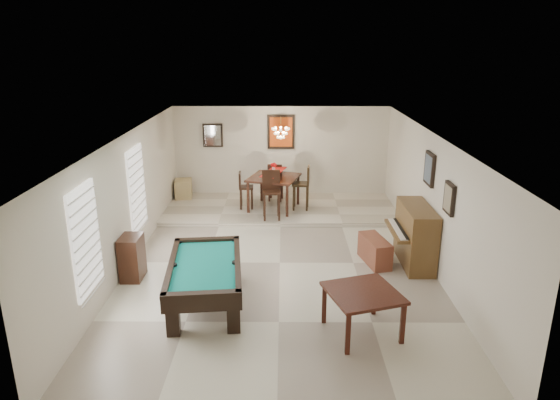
{
  "coord_description": "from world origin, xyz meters",
  "views": [
    {
      "loc": [
        0.07,
        -9.28,
        4.32
      ],
      "look_at": [
        0.0,
        0.6,
        1.15
      ],
      "focal_mm": 32.0,
      "sensor_mm": 36.0,
      "label": 1
    }
  ],
  "objects_px": {
    "dining_table": "(274,190)",
    "chandelier": "(281,129)",
    "flower_vase": "(274,167)",
    "pool_table": "(206,285)",
    "square_table": "(362,312)",
    "upright_piano": "(408,235)",
    "dining_chair_south": "(272,195)",
    "dining_chair_west": "(246,190)",
    "apothecary_chest": "(132,258)",
    "dining_chair_east": "(301,187)",
    "piano_bench": "(375,251)",
    "dining_chair_north": "(276,182)",
    "corner_bench": "(184,189)"
  },
  "relations": [
    {
      "from": "dining_table",
      "to": "dining_chair_south",
      "type": "bearing_deg",
      "value": -92.8
    },
    {
      "from": "pool_table",
      "to": "apothecary_chest",
      "type": "relative_size",
      "value": 2.62
    },
    {
      "from": "piano_bench",
      "to": "dining_table",
      "type": "distance_m",
      "value": 3.75
    },
    {
      "from": "dining_chair_south",
      "to": "chandelier",
      "type": "relative_size",
      "value": 1.98
    },
    {
      "from": "upright_piano",
      "to": "flower_vase",
      "type": "xyz_separation_m",
      "value": [
        -2.75,
        3.11,
        0.62
      ]
    },
    {
      "from": "flower_vase",
      "to": "upright_piano",
      "type": "bearing_deg",
      "value": -48.47
    },
    {
      "from": "upright_piano",
      "to": "flower_vase",
      "type": "distance_m",
      "value": 4.2
    },
    {
      "from": "square_table",
      "to": "piano_bench",
      "type": "height_order",
      "value": "square_table"
    },
    {
      "from": "dining_chair_south",
      "to": "dining_chair_west",
      "type": "xyz_separation_m",
      "value": [
        -0.68,
        0.83,
        -0.11
      ]
    },
    {
      "from": "piano_bench",
      "to": "dining_table",
      "type": "bearing_deg",
      "value": 124.28
    },
    {
      "from": "piano_bench",
      "to": "dining_chair_west",
      "type": "relative_size",
      "value": 0.99
    },
    {
      "from": "apothecary_chest",
      "to": "chandelier",
      "type": "distance_m",
      "value": 5.11
    },
    {
      "from": "pool_table",
      "to": "dining_chair_north",
      "type": "distance_m",
      "value": 5.63
    },
    {
      "from": "flower_vase",
      "to": "chandelier",
      "type": "xyz_separation_m",
      "value": [
        0.18,
        0.09,
        0.97
      ]
    },
    {
      "from": "dining_chair_south",
      "to": "dining_chair_west",
      "type": "bearing_deg",
      "value": 125.26
    },
    {
      "from": "pool_table",
      "to": "dining_chair_north",
      "type": "bearing_deg",
      "value": 72.63
    },
    {
      "from": "square_table",
      "to": "flower_vase",
      "type": "relative_size",
      "value": 4.0
    },
    {
      "from": "dining_chair_south",
      "to": "dining_chair_north",
      "type": "height_order",
      "value": "dining_chair_south"
    },
    {
      "from": "dining_table",
      "to": "chandelier",
      "type": "relative_size",
      "value": 1.97
    },
    {
      "from": "square_table",
      "to": "apothecary_chest",
      "type": "bearing_deg",
      "value": 155.75
    },
    {
      "from": "dining_chair_west",
      "to": "dining_chair_south",
      "type": "bearing_deg",
      "value": -143.66
    },
    {
      "from": "dining_chair_south",
      "to": "corner_bench",
      "type": "distance_m",
      "value": 3.06
    },
    {
      "from": "apothecary_chest",
      "to": "dining_chair_west",
      "type": "xyz_separation_m",
      "value": [
        1.88,
        3.85,
        0.18
      ]
    },
    {
      "from": "piano_bench",
      "to": "dining_table",
      "type": "relative_size",
      "value": 0.8
    },
    {
      "from": "dining_chair_east",
      "to": "piano_bench",
      "type": "bearing_deg",
      "value": 30.17
    },
    {
      "from": "dining_table",
      "to": "dining_chair_south",
      "type": "distance_m",
      "value": 0.79
    },
    {
      "from": "dining_chair_east",
      "to": "square_table",
      "type": "bearing_deg",
      "value": 13.3
    },
    {
      "from": "pool_table",
      "to": "apothecary_chest",
      "type": "bearing_deg",
      "value": 141.49
    },
    {
      "from": "dining_chair_south",
      "to": "square_table",
      "type": "bearing_deg",
      "value": -76.7
    },
    {
      "from": "square_table",
      "to": "chandelier",
      "type": "distance_m",
      "value": 6.16
    },
    {
      "from": "dining_table",
      "to": "chandelier",
      "type": "distance_m",
      "value": 1.6
    },
    {
      "from": "flower_vase",
      "to": "dining_chair_north",
      "type": "xyz_separation_m",
      "value": [
        0.04,
        0.73,
        -0.58
      ]
    },
    {
      "from": "pool_table",
      "to": "square_table",
      "type": "xyz_separation_m",
      "value": [
        2.53,
        -0.85,
        -0.02
      ]
    },
    {
      "from": "dining_chair_west",
      "to": "corner_bench",
      "type": "xyz_separation_m",
      "value": [
        -1.82,
        0.89,
        -0.23
      ]
    },
    {
      "from": "dining_chair_north",
      "to": "chandelier",
      "type": "bearing_deg",
      "value": 109.58
    },
    {
      "from": "dining_chair_south",
      "to": "corner_bench",
      "type": "height_order",
      "value": "dining_chair_south"
    },
    {
      "from": "pool_table",
      "to": "square_table",
      "type": "distance_m",
      "value": 2.67
    },
    {
      "from": "pool_table",
      "to": "dining_chair_west",
      "type": "distance_m",
      "value": 4.85
    },
    {
      "from": "apothecary_chest",
      "to": "pool_table",
      "type": "bearing_deg",
      "value": -32.49
    },
    {
      "from": "flower_vase",
      "to": "dining_chair_north",
      "type": "height_order",
      "value": "flower_vase"
    },
    {
      "from": "dining_table",
      "to": "dining_chair_east",
      "type": "bearing_deg",
      "value": -1.69
    },
    {
      "from": "piano_bench",
      "to": "upright_piano",
      "type": "bearing_deg",
      "value": -1.96
    },
    {
      "from": "dining_chair_south",
      "to": "upright_piano",
      "type": "bearing_deg",
      "value": -43.65
    },
    {
      "from": "square_table",
      "to": "dining_table",
      "type": "xyz_separation_m",
      "value": [
        -1.46,
        5.64,
        0.26
      ]
    },
    {
      "from": "square_table",
      "to": "flower_vase",
      "type": "xyz_separation_m",
      "value": [
        -1.46,
        5.64,
        0.87
      ]
    },
    {
      "from": "pool_table",
      "to": "dining_chair_south",
      "type": "relative_size",
      "value": 1.86
    },
    {
      "from": "dining_table",
      "to": "square_table",
      "type": "bearing_deg",
      "value": -75.46
    },
    {
      "from": "pool_table",
      "to": "dining_chair_west",
      "type": "xyz_separation_m",
      "value": [
        0.35,
        4.83,
        0.23
      ]
    },
    {
      "from": "dining_table",
      "to": "chandelier",
      "type": "height_order",
      "value": "chandelier"
    },
    {
      "from": "pool_table",
      "to": "dining_chair_south",
      "type": "distance_m",
      "value": 4.14
    }
  ]
}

